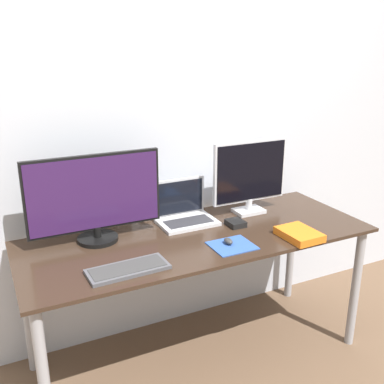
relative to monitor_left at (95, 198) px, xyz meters
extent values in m
cube|color=silver|center=(0.47, 0.25, 0.30)|extent=(7.00, 0.05, 2.50)
cube|color=#332319|center=(0.47, -0.16, -0.23)|extent=(1.78, 0.68, 0.02)
cylinder|color=#99999E|center=(-0.36, -0.44, -0.59)|extent=(0.05, 0.05, 0.71)
cylinder|color=#99999E|center=(1.31, -0.44, -0.59)|extent=(0.05, 0.05, 0.71)
cylinder|color=#99999E|center=(-0.36, 0.13, -0.59)|extent=(0.05, 0.05, 0.71)
cylinder|color=#99999E|center=(1.31, 0.13, -0.59)|extent=(0.05, 0.05, 0.71)
cylinder|color=black|center=(0.00, 0.00, -0.21)|extent=(0.20, 0.20, 0.02)
cylinder|color=black|center=(0.00, 0.00, -0.18)|extent=(0.04, 0.04, 0.05)
cube|color=black|center=(0.00, 0.00, 0.02)|extent=(0.65, 0.02, 0.37)
cube|color=#331947|center=(0.00, -0.01, 0.02)|extent=(0.63, 0.01, 0.35)
cube|color=silver|center=(0.87, 0.00, -0.21)|extent=(0.17, 0.12, 0.02)
cylinder|color=silver|center=(0.87, 0.00, -0.17)|extent=(0.04, 0.04, 0.06)
cube|color=silver|center=(0.87, 0.00, 0.02)|extent=(0.45, 0.02, 0.35)
cube|color=black|center=(0.87, -0.01, 0.02)|extent=(0.43, 0.01, 0.32)
cube|color=silver|center=(0.49, 0.00, -0.21)|extent=(0.31, 0.21, 0.02)
cube|color=#2D2D33|center=(0.49, -0.02, -0.20)|extent=(0.25, 0.11, 0.00)
cube|color=silver|center=(0.49, 0.11, -0.10)|extent=(0.31, 0.01, 0.20)
cube|color=black|center=(0.49, 0.10, -0.10)|extent=(0.27, 0.00, 0.18)
cube|color=#4C4C51|center=(0.03, -0.36, -0.21)|extent=(0.35, 0.16, 0.02)
cube|color=#383838|center=(0.03, -0.36, -0.20)|extent=(0.32, 0.13, 0.00)
cube|color=#2D519E|center=(0.56, -0.35, -0.22)|extent=(0.20, 0.18, 0.00)
ellipsoid|color=#333333|center=(0.55, -0.33, -0.20)|extent=(0.04, 0.06, 0.03)
cube|color=orange|center=(0.91, -0.41, -0.20)|extent=(0.17, 0.21, 0.04)
cube|color=white|center=(0.91, -0.41, -0.20)|extent=(0.16, 0.21, 0.03)
cube|color=black|center=(0.71, -0.14, -0.21)|extent=(0.08, 0.10, 0.03)
camera|label=1|loc=(-0.47, -2.02, 0.70)|focal=42.00mm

